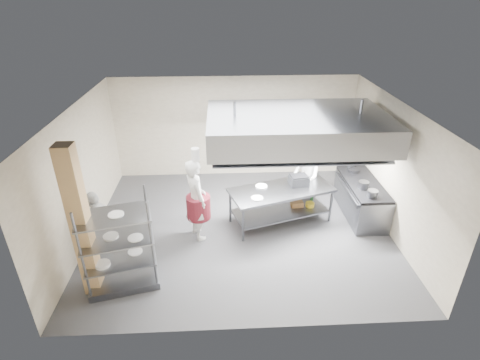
{
  "coord_description": "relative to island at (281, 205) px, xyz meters",
  "views": [
    {
      "loc": [
        -0.4,
        -7.49,
        5.2
      ],
      "look_at": [
        0.01,
        0.2,
        1.2
      ],
      "focal_mm": 28.0,
      "sensor_mm": 36.0,
      "label": 1
    }
  ],
  "objects": [
    {
      "name": "floor",
      "position": [
        -1.0,
        -0.25,
        -0.46
      ],
      "size": [
        7.0,
        7.0,
        0.0
      ],
      "primitive_type": "plane",
      "color": "#2A2A2C",
      "rests_on": "ground"
    },
    {
      "name": "ceiling",
      "position": [
        -1.0,
        -0.25,
        2.54
      ],
      "size": [
        7.0,
        7.0,
        0.0
      ],
      "primitive_type": "plane",
      "rotation": [
        3.14,
        0.0,
        0.0
      ],
      "color": "silver",
      "rests_on": "wall_back"
    },
    {
      "name": "wall_back",
      "position": [
        -1.0,
        2.75,
        1.04
      ],
      "size": [
        7.0,
        0.0,
        7.0
      ],
      "primitive_type": "plane",
      "rotation": [
        1.57,
        0.0,
        0.0
      ],
      "color": "#B0A38C",
      "rests_on": "ground"
    },
    {
      "name": "wall_left",
      "position": [
        -4.5,
        -0.25,
        1.04
      ],
      "size": [
        0.0,
        6.0,
        6.0
      ],
      "primitive_type": "plane",
      "rotation": [
        1.57,
        0.0,
        1.57
      ],
      "color": "#B0A38C",
      "rests_on": "ground"
    },
    {
      "name": "wall_right",
      "position": [
        2.5,
        -0.25,
        1.04
      ],
      "size": [
        0.0,
        6.0,
        6.0
      ],
      "primitive_type": "plane",
      "rotation": [
        1.57,
        0.0,
        -1.57
      ],
      "color": "#B0A38C",
      "rests_on": "ground"
    },
    {
      "name": "column",
      "position": [
        -3.9,
        -2.15,
        1.04
      ],
      "size": [
        0.3,
        0.3,
        3.0
      ],
      "primitive_type": "cube",
      "color": "tan",
      "rests_on": "floor"
    },
    {
      "name": "exhaust_hood",
      "position": [
        0.3,
        0.15,
        1.94
      ],
      "size": [
        4.0,
        2.5,
        0.6
      ],
      "primitive_type": "cube",
      "color": "gray",
      "rests_on": "ceiling"
    },
    {
      "name": "hood_strip_a",
      "position": [
        -0.6,
        0.15,
        1.62
      ],
      "size": [
        1.6,
        0.12,
        0.04
      ],
      "primitive_type": "cube",
      "color": "white",
      "rests_on": "exhaust_hood"
    },
    {
      "name": "hood_strip_b",
      "position": [
        1.2,
        0.15,
        1.62
      ],
      "size": [
        1.6,
        0.12,
        0.04
      ],
      "primitive_type": "cube",
      "color": "white",
      "rests_on": "exhaust_hood"
    },
    {
      "name": "wall_shelf",
      "position": [
        0.8,
        2.59,
        1.04
      ],
      "size": [
        1.5,
        0.28,
        0.04
      ],
      "primitive_type": "cube",
      "color": "gray",
      "rests_on": "wall_back"
    },
    {
      "name": "island",
      "position": [
        0.0,
        0.0,
        0.0
      ],
      "size": [
        2.65,
        1.73,
        0.91
      ],
      "primitive_type": null,
      "rotation": [
        0.0,
        0.0,
        0.31
      ],
      "color": "gray",
      "rests_on": "floor"
    },
    {
      "name": "island_worktop",
      "position": [
        0.0,
        0.0,
        0.42
      ],
      "size": [
        2.65,
        1.73,
        0.06
      ],
      "primitive_type": "cube",
      "rotation": [
        0.0,
        0.0,
        0.31
      ],
      "color": "gray",
      "rests_on": "island"
    },
    {
      "name": "island_undershelf",
      "position": [
        0.0,
        0.0,
        -0.16
      ],
      "size": [
        2.44,
        1.57,
        0.04
      ],
      "primitive_type": "cube",
      "rotation": [
        0.0,
        0.0,
        0.31
      ],
      "color": "slate",
      "rests_on": "island"
    },
    {
      "name": "pass_rack",
      "position": [
        -3.36,
        -2.03,
        0.52
      ],
      "size": [
        1.44,
        1.04,
        1.95
      ],
      "primitive_type": null,
      "rotation": [
        0.0,
        0.0,
        0.24
      ],
      "color": "slate",
      "rests_on": "floor"
    },
    {
      "name": "cooking_range",
      "position": [
        2.08,
        0.25,
        -0.04
      ],
      "size": [
        0.8,
        2.0,
        0.84
      ],
      "primitive_type": "cube",
      "color": "gray",
      "rests_on": "floor"
    },
    {
      "name": "range_top",
      "position": [
        2.08,
        0.25,
        0.41
      ],
      "size": [
        0.78,
        1.96,
        0.06
      ],
      "primitive_type": "cube",
      "color": "black",
      "rests_on": "cooking_range"
    },
    {
      "name": "chef_head",
      "position": [
        -2.0,
        -0.5,
        0.51
      ],
      "size": [
        0.72,
        0.84,
        1.94
      ],
      "primitive_type": "imported",
      "rotation": [
        0.0,
        0.0,
        2.01
      ],
      "color": "silver",
      "rests_on": "floor"
    },
    {
      "name": "chef_line",
      "position": [
        0.72,
        0.73,
        0.42
      ],
      "size": [
        0.78,
        0.93,
        1.74
      ],
      "primitive_type": "imported",
      "rotation": [
        0.0,
        0.0,
        -1.43
      ],
      "color": "silver",
      "rests_on": "floor"
    },
    {
      "name": "chef_plating",
      "position": [
        -4.0,
        -1.13,
        0.33
      ],
      "size": [
        0.6,
        0.99,
        1.58
      ],
      "primitive_type": "imported",
      "rotation": [
        0.0,
        0.0,
        -1.82
      ],
      "color": "white",
      "rests_on": "floor"
    },
    {
      "name": "griddle",
      "position": [
        0.45,
        0.21,
        0.56
      ],
      "size": [
        0.5,
        0.42,
        0.22
      ],
      "primitive_type": "cube",
      "rotation": [
        0.0,
        0.0,
        0.17
      ],
      "color": "slate",
      "rests_on": "island_worktop"
    },
    {
      "name": "wicker_basket",
      "position": [
        0.44,
        0.16,
        -0.07
      ],
      "size": [
        0.31,
        0.22,
        0.13
      ],
      "primitive_type": "cube",
      "rotation": [
        0.0,
        0.0,
        0.06
      ],
      "color": "olive",
      "rests_on": "island_undershelf"
    },
    {
      "name": "stockpot",
      "position": [
        1.97,
        -0.03,
        0.53
      ],
      "size": [
        0.25,
        0.25,
        0.17
      ],
      "primitive_type": "cylinder",
      "color": "gray",
      "rests_on": "range_top"
    },
    {
      "name": "plate_stack",
      "position": [
        -3.36,
        -2.03,
        0.17
      ],
      "size": [
        0.28,
        0.28,
        0.05
      ],
      "primitive_type": "cylinder",
      "color": "white",
      "rests_on": "pass_rack"
    }
  ]
}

